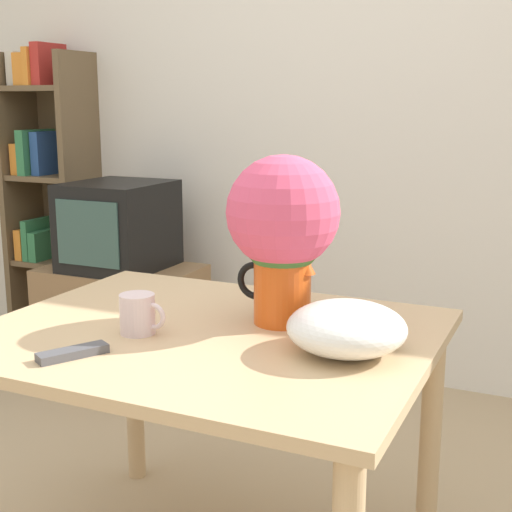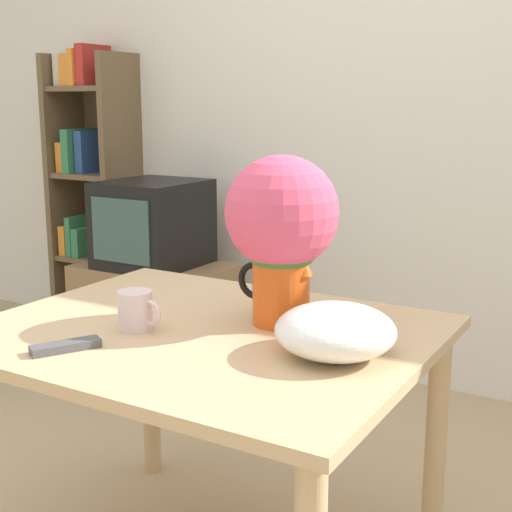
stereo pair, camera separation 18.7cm
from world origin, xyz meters
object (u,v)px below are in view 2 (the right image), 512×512
Objects in this scene: coffee_mug at (136,311)px; white_bowl at (335,331)px; flower_vase at (282,226)px; tv_set at (153,223)px.

white_bowl is at bearing 8.74° from coffee_mug.
white_bowl is (0.22, -0.15, -0.20)m from flower_vase.
tv_set is (-1.51, 1.23, -0.06)m from white_bowl.
flower_vase is 0.34m from white_bowl.
white_bowl reaches higher than coffee_mug.
flower_vase reaches higher than tv_set.
white_bowl is 0.59× the size of tv_set.
tv_set is at bearing 127.13° from coffee_mug.
white_bowl is at bearing -34.44° from flower_vase.
coffee_mug is at bearing -141.39° from flower_vase.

